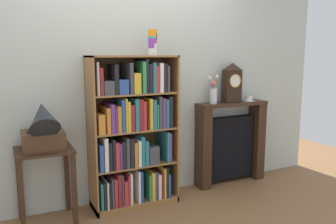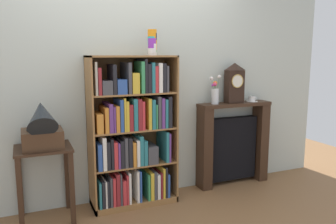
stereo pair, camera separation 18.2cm
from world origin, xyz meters
TOP-DOWN VIEW (x-y plane):
  - ground_plane at (0.00, 0.00)m, footprint 7.68×6.40m
  - wall_back at (0.20, 0.29)m, footprint 4.68×0.08m
  - bookshelf at (-0.01, 0.06)m, footprint 0.88×0.36m
  - cup_stack at (0.22, 0.07)m, footprint 0.09×0.09m
  - side_table_left at (-0.88, 0.03)m, footprint 0.51×0.44m
  - gramophone at (-0.88, -0.02)m, footprint 0.36×0.46m
  - fireplace_mantel at (1.28, 0.15)m, footprint 0.91×0.22m
  - mantel_clock at (1.27, 0.14)m, footprint 0.21×0.13m
  - flower_vase at (1.01, 0.14)m, footprint 0.16×0.12m
  - teacup_with_saucer at (1.53, 0.14)m, footprint 0.14×0.14m

SIDE VIEW (x-z plane):
  - ground_plane at x=0.00m, z-range -0.02..0.00m
  - fireplace_mantel at x=1.28m, z-range -0.01..0.99m
  - side_table_left at x=-0.88m, z-range 0.16..0.87m
  - bookshelf at x=-0.01m, z-range -0.04..1.51m
  - gramophone at x=-0.88m, z-range 0.66..1.18m
  - teacup_with_saucer at x=1.53m, z-range 0.99..1.06m
  - flower_vase at x=1.01m, z-range 0.97..1.30m
  - mantel_clock at x=1.27m, z-range 1.00..1.47m
  - wall_back at x=0.20m, z-range 0.00..2.60m
  - cup_stack at x=0.22m, z-range 1.55..1.81m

